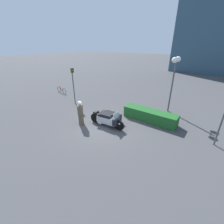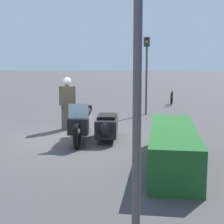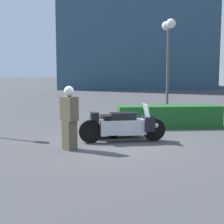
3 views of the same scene
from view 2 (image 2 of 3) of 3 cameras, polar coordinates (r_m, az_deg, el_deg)
ground_plane at (r=10.49m, az=-5.03°, el=-4.37°), size 160.00×160.00×0.00m
police_motorcycle at (r=10.06m, az=-2.79°, el=-2.10°), size 2.71×1.35×1.18m
officer_rider at (r=11.81m, az=-7.42°, el=1.66°), size 0.53×0.56×1.78m
hedge_bush_curbside at (r=7.86m, az=10.07°, el=-5.65°), size 3.96×0.99×0.84m
traffic_light_near at (r=3.44m, az=4.42°, el=7.41°), size 0.22×0.29×3.43m
traffic_light_far at (r=14.91m, az=5.76°, el=7.92°), size 0.23×0.26×3.34m
bicycle_parked at (r=18.80m, az=9.90°, el=2.29°), size 1.81×0.20×0.79m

